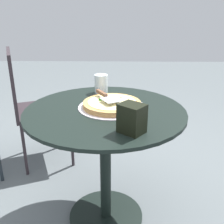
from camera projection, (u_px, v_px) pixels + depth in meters
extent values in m
plane|color=slate|center=(106.00, 216.00, 1.72)|extent=(10.00, 10.00, 0.00)
cylinder|color=black|center=(105.00, 111.00, 1.45)|extent=(0.87, 0.87, 0.02)
cylinder|color=black|center=(105.00, 167.00, 1.58)|extent=(0.06, 0.06, 0.69)
cylinder|color=black|center=(106.00, 215.00, 1.71)|extent=(0.46, 0.46, 0.02)
cylinder|color=silver|center=(112.00, 107.00, 1.48)|extent=(0.37, 0.37, 0.00)
cylinder|color=tan|center=(112.00, 104.00, 1.47)|extent=(0.32, 0.32, 0.03)
cylinder|color=#F3E09C|center=(112.00, 102.00, 1.47)|extent=(0.27, 0.27, 0.00)
sphere|color=silver|center=(119.00, 103.00, 1.43)|extent=(0.02, 0.02, 0.02)
sphere|color=#23631C|center=(116.00, 102.00, 1.45)|extent=(0.02, 0.02, 0.02)
sphere|color=silver|center=(121.00, 97.00, 1.53)|extent=(0.01, 0.01, 0.01)
sphere|color=#E9EBC4|center=(105.00, 100.00, 1.46)|extent=(0.02, 0.02, 0.02)
sphere|color=#2A721E|center=(100.00, 99.00, 1.48)|extent=(0.02, 0.02, 0.02)
sphere|color=silver|center=(103.00, 99.00, 1.49)|extent=(0.01, 0.01, 0.01)
sphere|color=silver|center=(127.00, 103.00, 1.43)|extent=(0.02, 0.02, 0.02)
sphere|color=beige|center=(110.00, 101.00, 1.46)|extent=(0.02, 0.02, 0.02)
cube|color=silver|center=(111.00, 100.00, 1.44)|extent=(0.13, 0.12, 0.00)
cube|color=brown|center=(102.00, 93.00, 1.52)|extent=(0.10, 0.07, 0.02)
cylinder|color=white|center=(101.00, 84.00, 1.70)|extent=(0.08, 0.08, 0.12)
cube|color=black|center=(132.00, 119.00, 1.17)|extent=(0.13, 0.14, 0.13)
cube|color=#2F262B|center=(43.00, 110.00, 2.19)|extent=(0.56, 0.56, 0.03)
cube|color=#2F262B|center=(13.00, 82.00, 2.03)|extent=(0.41, 0.18, 0.48)
cylinder|color=#2F262B|center=(63.00, 124.00, 2.50)|extent=(0.02, 0.02, 0.44)
cylinder|color=#2F262B|center=(72.00, 142.00, 2.18)|extent=(0.02, 0.02, 0.44)
cylinder|color=#2F262B|center=(22.00, 130.00, 2.38)|extent=(0.02, 0.02, 0.44)
cylinder|color=#2F262B|center=(25.00, 150.00, 2.06)|extent=(0.02, 0.02, 0.44)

